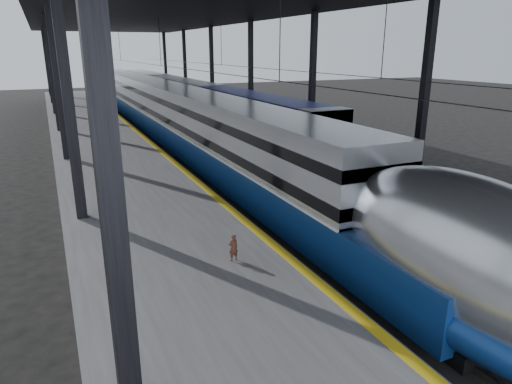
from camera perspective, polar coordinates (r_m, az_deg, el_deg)
ground at (r=14.70m, az=4.63°, el=-9.73°), size 160.00×160.00×0.00m
platform at (r=32.13m, az=-18.78°, el=5.35°), size 6.00×80.00×1.00m
yellow_strip at (r=32.41m, az=-13.93°, el=6.77°), size 0.30×80.00×0.01m
rails at (r=33.90m, az=-5.13°, el=6.07°), size 6.52×80.00×0.16m
canopy at (r=32.57m, az=-10.22°, el=21.40°), size 18.00×75.00×9.47m
tgv_train at (r=35.69m, az=-10.67°, el=9.46°), size 2.91×65.20×4.17m
second_train at (r=49.40m, az=-8.70°, el=11.59°), size 2.68×56.05×3.69m
child at (r=12.85m, az=-2.85°, el=-6.97°), size 0.31×0.23×0.78m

